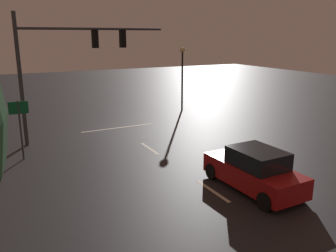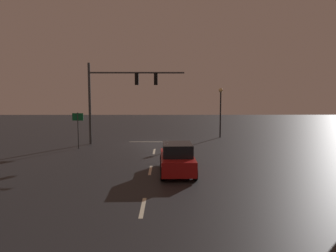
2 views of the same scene
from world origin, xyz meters
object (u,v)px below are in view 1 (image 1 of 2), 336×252
at_px(traffic_signal_assembly, 69,55).
at_px(street_lamp_left_kerb, 182,67).
at_px(route_sign, 19,117).
at_px(car_approaching, 254,170).

relative_size(traffic_signal_assembly, street_lamp_left_kerb, 1.68).
bearing_deg(street_lamp_left_kerb, traffic_signal_assembly, 23.26).
bearing_deg(route_sign, street_lamp_left_kerb, -152.79).
relative_size(street_lamp_left_kerb, route_sign, 1.71).
height_order(street_lamp_left_kerb, route_sign, street_lamp_left_kerb).
distance_m(street_lamp_left_kerb, route_sign, 14.40).
bearing_deg(street_lamp_left_kerb, car_approaching, 71.10).
xyz_separation_m(traffic_signal_assembly, street_lamp_left_kerb, (-9.69, -4.17, -1.37)).
bearing_deg(traffic_signal_assembly, street_lamp_left_kerb, -156.74).
bearing_deg(car_approaching, route_sign, -45.67).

